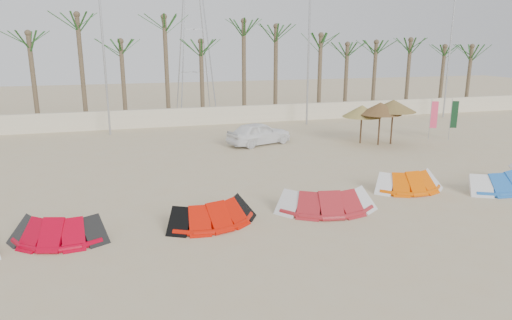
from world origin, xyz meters
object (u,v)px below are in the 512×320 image
object	(u,v)px
kite_orange	(406,179)
car	(259,133)
kite_red_right	(323,198)
parasol_right	(393,106)
parasol_mid	(380,108)
parasol_left	(362,111)
kite_blue	(496,177)
kite_red_mid	(212,210)
kite_red_left	(58,227)

from	to	relation	value
kite_orange	car	world-z (taller)	car
kite_red_right	parasol_right	bearing A→B (deg)	46.64
kite_red_right	parasol_mid	world-z (taller)	parasol_mid
parasol_left	parasol_right	bearing A→B (deg)	-23.69
kite_orange	kite_blue	bearing A→B (deg)	-11.48
parasol_left	parasol_right	distance (m)	1.83
kite_red_right	car	xyz separation A→B (m)	(0.85, 11.11, 0.26)
kite_red_mid	kite_red_right	bearing A→B (deg)	1.81
parasol_right	kite_blue	bearing A→B (deg)	-92.49
kite_blue	parasol_left	world-z (taller)	parasol_left
kite_red_mid	parasol_right	distance (m)	15.73
kite_red_mid	car	world-z (taller)	car
parasol_mid	parasol_right	bearing A→B (deg)	0.29
kite_red_left	kite_blue	bearing A→B (deg)	1.98
kite_orange	parasol_mid	distance (m)	8.69
kite_orange	parasol_right	world-z (taller)	parasol_right
kite_red_left	parasol_left	size ratio (longest dim) A/B	1.38
kite_red_mid	car	size ratio (longest dim) A/B	0.86
parasol_mid	car	xyz separation A→B (m)	(-6.79, 2.12, -1.51)
parasol_mid	kite_blue	bearing A→B (deg)	-86.81
kite_blue	parasol_mid	bearing A→B (deg)	93.19
parasol_left	car	distance (m)	6.29
kite_orange	parasol_left	bearing A→B (deg)	73.17
kite_blue	kite_red_right	bearing A→B (deg)	-177.19
kite_red_left	kite_red_right	distance (m)	8.99
parasol_mid	kite_red_right	bearing A→B (deg)	-130.36
parasol_left	kite_orange	bearing A→B (deg)	-106.83
kite_red_right	parasol_left	bearing A→B (deg)	54.81
kite_red_left	kite_orange	size ratio (longest dim) A/B	1.08
car	kite_orange	bearing A→B (deg)	179.40
kite_orange	car	distance (m)	10.50
kite_red_mid	parasol_mid	world-z (taller)	parasol_mid
parasol_mid	parasol_left	bearing A→B (deg)	137.48
kite_red_right	parasol_left	xyz separation A→B (m)	(6.85, 9.72, 1.54)
kite_red_left	parasol_left	xyz separation A→B (m)	(15.84, 9.91, 1.55)
kite_blue	parasol_left	bearing A→B (deg)	97.76
kite_red_right	parasol_right	distance (m)	12.52
kite_red_right	kite_blue	size ratio (longest dim) A/B	0.93
kite_red_left	kite_red_right	xyz separation A→B (m)	(8.99, 0.19, 0.00)
kite_blue	parasol_mid	world-z (taller)	parasol_mid
kite_red_right	parasol_mid	size ratio (longest dim) A/B	1.46
kite_red_left	kite_red_mid	bearing A→B (deg)	0.74
kite_blue	car	distance (m)	12.95
kite_red_mid	parasol_left	distance (m)	14.86
kite_red_right	parasol_left	size ratio (longest dim) A/B	1.59
parasol_mid	car	bearing A→B (deg)	162.69
parasol_right	kite_red_left	bearing A→B (deg)	-152.27
kite_blue	car	xyz separation A→B (m)	(-7.27, 10.71, 0.26)
kite_red_left	parasol_right	size ratio (longest dim) A/B	1.20
kite_red_right	kite_red_mid	bearing A→B (deg)	-178.19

